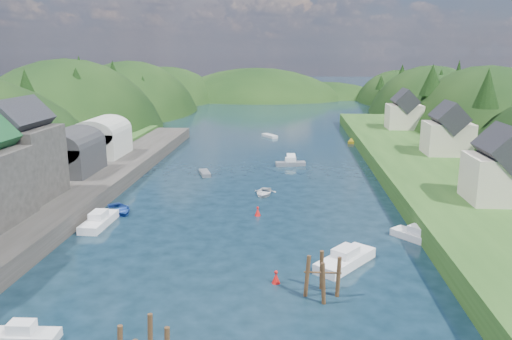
{
  "coord_description": "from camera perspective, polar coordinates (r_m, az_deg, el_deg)",
  "views": [
    {
      "loc": [
        4.26,
        -31.9,
        18.3
      ],
      "look_at": [
        0.0,
        28.0,
        4.0
      ],
      "focal_mm": 35.0,
      "sensor_mm": 36.0,
      "label": 1
    }
  ],
  "objects": [
    {
      "name": "ground",
      "position": [
        84.03,
        1.06,
        0.81
      ],
      "size": [
        600.0,
        600.0,
        0.0
      ],
      "primitive_type": "plane",
      "color": "black",
      "rests_on": "ground"
    },
    {
      "name": "hillside_left",
      "position": [
        120.62,
        -20.15,
        -0.05
      ],
      "size": [
        44.0,
        245.56,
        52.0
      ],
      "color": "black",
      "rests_on": "ground"
    },
    {
      "name": "hillside_right",
      "position": [
        117.26,
        24.28,
        -0.48
      ],
      "size": [
        36.0,
        245.56,
        48.0
      ],
      "color": "black",
      "rests_on": "ground"
    },
    {
      "name": "far_hills",
      "position": [
        207.98,
        3.2,
        5.33
      ],
      "size": [
        103.0,
        68.0,
        44.0
      ],
      "color": "black",
      "rests_on": "ground"
    },
    {
      "name": "hill_trees",
      "position": [
        97.93,
        1.3,
        9.12
      ],
      "size": [
        89.92,
        153.24,
        12.25
      ],
      "color": "black",
      "rests_on": "ground"
    },
    {
      "name": "quay_left",
      "position": [
        61.58,
        -23.51,
        -4.07
      ],
      "size": [
        12.0,
        110.0,
        2.0
      ],
      "primitive_type": "cube",
      "color": "#2D2B28",
      "rests_on": "ground"
    },
    {
      "name": "boat_sheds",
      "position": [
        78.18,
        -18.8,
        3.08
      ],
      "size": [
        7.0,
        21.0,
        7.5
      ],
      "color": "#2D2D30",
      "rests_on": "quay_left"
    },
    {
      "name": "terrace_right",
      "position": [
        76.77,
        19.63,
        -0.27
      ],
      "size": [
        16.0,
        120.0,
        2.4
      ],
      "primitive_type": "cube",
      "color": "#234719",
      "rests_on": "ground"
    },
    {
      "name": "right_bank_cottages",
      "position": [
        84.6,
        20.37,
        4.09
      ],
      "size": [
        9.0,
        59.24,
        8.41
      ],
      "color": "beige",
      "rests_on": "terrace_right"
    },
    {
      "name": "piling_cluster_far",
      "position": [
        39.2,
        7.6,
        -12.34
      ],
      "size": [
        2.84,
        2.69,
        3.87
      ],
      "color": "#382314",
      "rests_on": "ground"
    },
    {
      "name": "channel_buoy_near",
      "position": [
        41.29,
        2.3,
        -12.19
      ],
      "size": [
        0.7,
        0.7,
        1.1
      ],
      "color": "#B2100E",
      "rests_on": "ground"
    },
    {
      "name": "channel_buoy_far",
      "position": [
        57.13,
        0.19,
        -4.78
      ],
      "size": [
        0.7,
        0.7,
        1.1
      ],
      "color": "#B2100E",
      "rests_on": "ground"
    },
    {
      "name": "moored_boats",
      "position": [
        47.14,
        -5.6,
        -8.68
      ],
      "size": [
        37.97,
        96.25,
        2.5
      ],
      "color": "silver",
      "rests_on": "ground"
    }
  ]
}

